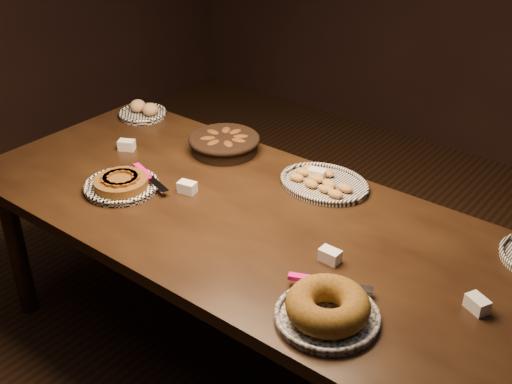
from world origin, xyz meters
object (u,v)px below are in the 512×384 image
Objects in this scene: buffet_table at (257,234)px; apple_tart_plate at (122,184)px; madeleine_platter at (323,183)px; bundt_cake_plate at (328,309)px.

buffet_table is 7.05× the size of apple_tart_plate.
apple_tart_plate reaches higher than madeleine_platter.
bundt_cake_plate is (0.44, -0.65, 0.02)m from madeleine_platter.
buffet_table is 0.58m from apple_tart_plate.
madeleine_platter is at bearing 139.34° from bundt_cake_plate.
bundt_cake_plate reaches higher than apple_tart_plate.
buffet_table is 6.58× the size of madeleine_platter.
bundt_cake_plate is at bearing -33.54° from madeleine_platter.
bundt_cake_plate is at bearing -31.56° from buffet_table.
bundt_cake_plate reaches higher than madeleine_platter.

